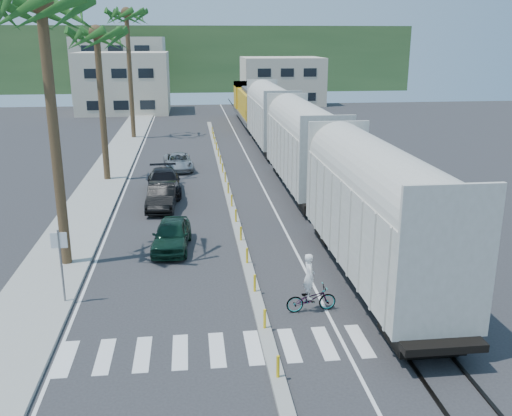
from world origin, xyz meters
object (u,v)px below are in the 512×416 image
at_px(cyclist, 311,293).
at_px(car_lead, 172,235).
at_px(car_second, 162,196).
at_px(street_sign, 60,256).

bearing_deg(cyclist, car_lead, 31.92).
relative_size(car_second, cyclist, 2.03).
height_order(street_sign, car_second, street_sign).
relative_size(street_sign, car_second, 0.65).
bearing_deg(car_second, car_lead, -80.85).
xyz_separation_m(car_lead, car_second, (-0.72, 7.00, 0.03)).
relative_size(car_lead, car_second, 0.93).
distance_m(car_lead, car_second, 7.03).
bearing_deg(cyclist, street_sign, 75.68).
bearing_deg(cyclist, car_second, 18.61).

